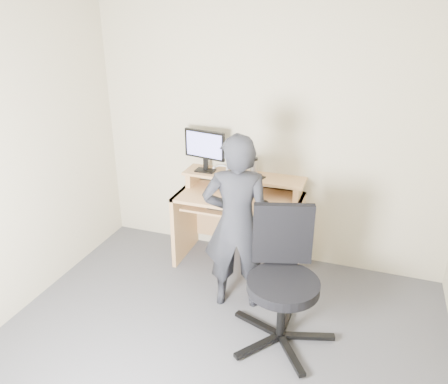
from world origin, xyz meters
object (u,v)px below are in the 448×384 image
Objects in this scene: monitor at (205,147)px; office_chair at (283,273)px; person at (236,224)px; desk at (241,211)px.

monitor reaches higher than office_chair.
person reaches higher than monitor.
monitor is 1.00m from person.
monitor is 1.55m from office_chair.
office_chair is 0.57m from person.
desk is 2.74× the size of monitor.
office_chair is 0.67× the size of person.
desk is 1.15m from office_chair.
person is (-0.46, 0.28, 0.21)m from office_chair.
monitor is at bearing 174.01° from desk.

